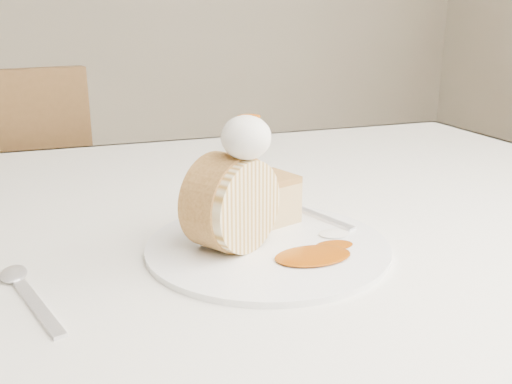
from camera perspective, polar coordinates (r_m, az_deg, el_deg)
name	(u,v)px	position (r m, az deg, el deg)	size (l,w,h in m)	color
table	(200,274)	(0.78, -5.64, -8.20)	(1.40, 0.90, 0.75)	silver
plate	(268,246)	(0.63, 1.17, -5.46)	(0.27, 0.27, 0.01)	white
roulade_slice	(232,203)	(0.60, -2.46, -1.12)	(0.10, 0.10, 0.05)	beige
cake_chunk	(269,202)	(0.68, 1.26, -0.99)	(0.06, 0.05, 0.05)	#B08242
whipped_cream	(246,137)	(0.58, -1.00, 5.47)	(0.05, 0.05, 0.05)	silver
caramel_drizzle	(248,111)	(0.58, -0.76, 8.10)	(0.03, 0.02, 0.01)	#8A3B05
caramel_pool	(313,256)	(0.59, 5.71, -6.34)	(0.08, 0.05, 0.00)	#8A3B05
fork	(319,216)	(0.71, 6.33, -2.42)	(0.02, 0.16, 0.00)	silver
spoon	(38,307)	(0.54, -20.96, -10.71)	(0.02, 0.15, 0.00)	silver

